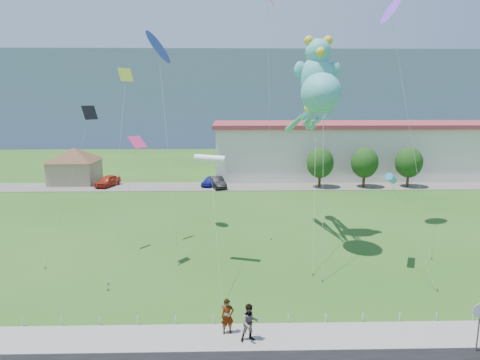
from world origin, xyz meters
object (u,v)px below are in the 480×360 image
at_px(pavilion, 75,162).
at_px(octopus_kite, 317,104).
at_px(warehouse, 408,149).
at_px(parked_car_black, 217,182).
at_px(parked_car_red, 108,181).
at_px(pedestrian_right, 250,323).
at_px(parked_car_blue, 210,181).
at_px(pedestrian_left, 228,316).
at_px(stop_sign, 480,315).
at_px(teddy_bear_kite, 317,72).

xyz_separation_m(pavilion, octopus_kite, (28.57, -27.30, 8.35)).
xyz_separation_m(warehouse, parked_car_black, (-29.77, -9.83, -3.34)).
relative_size(warehouse, parked_car_red, 13.80).
xyz_separation_m(pedestrian_right, parked_car_black, (-2.62, 37.29, -0.26)).
bearing_deg(parked_car_blue, pavilion, -170.06).
distance_m(pavilion, pedestrian_left, 45.94).
distance_m(pedestrian_right, parked_car_blue, 38.69).
bearing_deg(parked_car_black, pedestrian_left, -104.08).
height_order(parked_car_red, parked_car_blue, parked_car_red).
distance_m(stop_sign, octopus_kite, 18.35).
bearing_deg(pavilion, pedestrian_right, -60.95).
distance_m(parked_car_blue, parked_car_black, 1.61).
distance_m(warehouse, octopus_kite, 40.26).
bearing_deg(pavilion, parked_car_black, -10.73).
relative_size(stop_sign, pedestrian_right, 1.32).
relative_size(pedestrian_left, parked_car_blue, 0.48).
distance_m(pedestrian_left, teddy_bear_kite, 21.46).
relative_size(pavilion, parked_car_blue, 2.42).
distance_m(pedestrian_right, octopus_kite, 18.18).
relative_size(stop_sign, teddy_bear_kite, 0.15).
relative_size(parked_car_black, octopus_kite, 0.32).
bearing_deg(pedestrian_right, parked_car_blue, 81.18).
relative_size(parked_car_red, parked_car_blue, 1.16).
height_order(pedestrian_right, parked_car_blue, pedestrian_right).
height_order(parked_car_red, parked_car_black, parked_car_red).
xyz_separation_m(pavilion, pedestrian_left, (21.76, -40.41, -2.02)).
relative_size(parked_car_blue, teddy_bear_kite, 0.23).
distance_m(pavilion, parked_car_red, 6.28).
height_order(pavilion, pedestrian_left, pavilion).
height_order(warehouse, teddy_bear_kite, teddy_bear_kite).
bearing_deg(parked_car_black, parked_car_red, 159.02).
height_order(pedestrian_left, octopus_kite, octopus_kite).
xyz_separation_m(parked_car_blue, octopus_kite, (9.37, -24.69, 10.66)).
height_order(parked_car_red, octopus_kite, octopus_kite).
height_order(pedestrian_left, teddy_bear_kite, teddy_bear_kite).
bearing_deg(stop_sign, parked_car_blue, 109.87).
bearing_deg(parked_car_red, parked_car_black, 13.36).
height_order(parked_car_black, octopus_kite, octopus_kite).
xyz_separation_m(stop_sign, parked_car_blue, (-14.31, 39.59, -1.16)).
height_order(pedestrian_left, parked_car_red, pedestrian_left).
bearing_deg(warehouse, pedestrian_left, -121.32).
relative_size(pedestrian_left, parked_car_red, 0.41).
xyz_separation_m(parked_car_red, teddy_bear_kite, (23.78, -22.20, 13.06)).
xyz_separation_m(stop_sign, pedestrian_right, (-10.65, 1.08, -0.82)).
height_order(stop_sign, parked_car_red, stop_sign).
bearing_deg(parked_car_black, parked_car_blue, 113.90).
bearing_deg(teddy_bear_kite, pedestrian_left, -115.07).
height_order(parked_car_red, teddy_bear_kite, teddy_bear_kite).
relative_size(pedestrian_right, teddy_bear_kite, 0.11).
distance_m(pedestrian_left, octopus_kite, 18.04).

